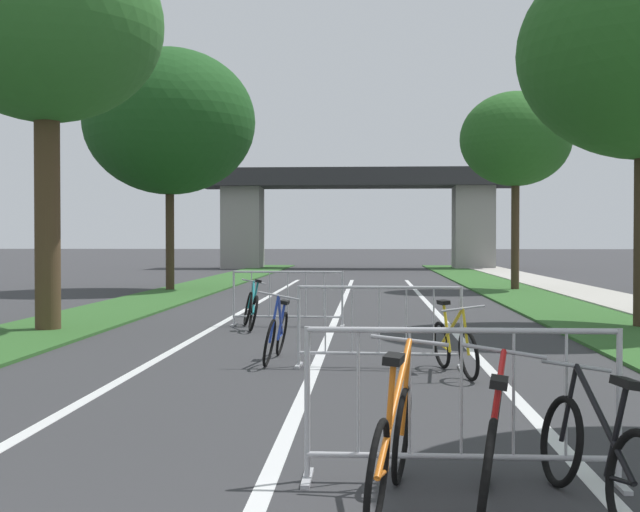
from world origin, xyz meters
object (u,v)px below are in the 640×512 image
Objects in this scene: bicycle_black_5 at (595,454)px; bicycle_orange_3 at (391,446)px; bicycle_blue_1 at (277,334)px; bicycle_teal_2 at (251,309)px; tree_right_oak_mid at (516,139)px; bicycle_red_0 at (490,450)px; crowd_barrier_nearest at (461,407)px; tree_left_pine_near at (46,25)px; crowd_barrier_third at (288,299)px; tree_left_oak_near at (170,122)px; crowd_barrier_second at (379,327)px; bicycle_yellow_4 at (454,346)px.

bicycle_orange_3 is at bearing 171.81° from bicycle_black_5.
bicycle_blue_1 is 0.99× the size of bicycle_teal_2.
tree_right_oak_mid is 3.95× the size of bicycle_red_0.
bicycle_black_5 is (0.75, -0.53, -0.18)m from crowd_barrier_nearest.
tree_left_pine_near is 6.24m from bicycle_teal_2.
tree_left_oak_near is at bearing 114.19° from crowd_barrier_third.
tree_left_pine_near reaches higher than bicycle_blue_1.
bicycle_blue_1 reaches higher than bicycle_red_0.
crowd_barrier_third is 4.62m from bicycle_blue_1.
tree_left_pine_near is at bearing 178.18° from bicycle_teal_2.
bicycle_black_5 is (2.61, -6.10, -0.02)m from bicycle_blue_1.
crowd_barrier_nearest is at bearing 134.57° from bicycle_black_5.
bicycle_teal_2 is at bearing 112.26° from bicycle_orange_3.
tree_left_pine_near reaches higher than crowd_barrier_third.
crowd_barrier_second is (5.85, -3.89, -4.93)m from tree_left_pine_near.
crowd_barrier_third is 0.81m from bicycle_teal_2.
bicycle_black_5 is at bearing 115.67° from bicycle_blue_1.
tree_right_oak_mid is 23.25m from bicycle_orange_3.
crowd_barrier_nearest is at bearing -84.50° from crowd_barrier_second.
bicycle_yellow_4 is at bearing 89.74° from bicycle_orange_3.
bicycle_orange_3 is at bearing -90.54° from bicycle_teal_2.
tree_right_oak_mid reaches higher than bicycle_black_5.
crowd_barrier_second is 1.24× the size of bicycle_teal_2.
tree_right_oak_mid is 4.02× the size of bicycle_black_5.
bicycle_yellow_4 is (6.75, -4.39, -5.10)m from tree_left_pine_near.
tree_left_oak_near reaches higher than crowd_barrier_third.
tree_left_pine_near is at bearing 146.38° from crowd_barrier_second.
crowd_barrier_nearest is 10.09m from bicycle_teal_2.
bicycle_red_0 reaches higher than bicycle_teal_2.
crowd_barrier_nearest is 1.37× the size of bicycle_yellow_4.
bicycle_red_0 is 0.95× the size of bicycle_orange_3.
crowd_barrier_third is (4.85, -10.79, -4.90)m from tree_left_oak_near.
crowd_barrier_third is at bearing 108.18° from crowd_barrier_second.
tree_left_oak_near reaches higher than bicycle_red_0.
tree_right_oak_mid is 3.00× the size of crowd_barrier_nearest.
crowd_barrier_nearest is (-4.10, -21.78, -4.36)m from tree_right_oak_mid.
bicycle_orange_3 is (6.52, -21.54, -5.04)m from tree_left_oak_near.
bicycle_orange_3 is at bearing -58.48° from tree_left_pine_near.
crowd_barrier_third is at bearing -65.81° from tree_left_oak_near.
bicycle_blue_1 is (-5.96, -16.21, -4.51)m from tree_right_oak_mid.
bicycle_black_5 is at bearing -53.30° from tree_left_pine_near.
crowd_barrier_nearest is at bearing 59.26° from bicycle_orange_3.
bicycle_orange_3 is (1.38, -6.14, 0.02)m from bicycle_blue_1.
crowd_barrier_nearest is 10.40m from crowd_barrier_third.
tree_left_oak_near is 23.41m from bicycle_black_5.
bicycle_red_0 is 10.64m from bicycle_teal_2.
bicycle_teal_2 is (-0.63, -0.49, -0.15)m from crowd_barrier_third.
bicycle_orange_3 reaches higher than bicycle_blue_1.
bicycle_yellow_4 is 0.98× the size of bicycle_black_5.
bicycle_blue_1 is (-1.98, 6.11, 0.00)m from bicycle_red_0.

